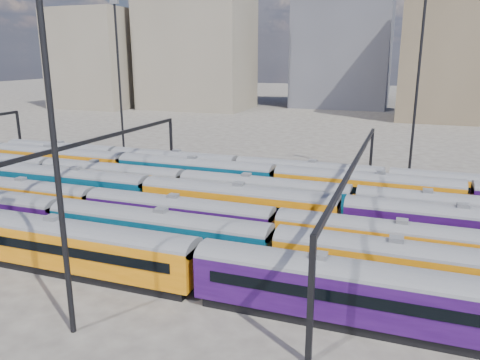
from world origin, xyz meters
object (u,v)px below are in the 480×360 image
(rake_0, at_px, (77,242))
(rake_2, at_px, (178,212))
(mast_2, at_px, (51,116))
(rake_1, at_px, (414,264))

(rake_0, bearing_deg, rake_2, 68.43)
(mast_2, bearing_deg, rake_0, 125.74)
(rake_0, relative_size, rake_2, 1.10)
(rake_2, bearing_deg, rake_0, -111.57)
(rake_0, relative_size, mast_2, 4.20)
(rake_1, relative_size, mast_2, 4.09)
(rake_1, relative_size, rake_2, 1.07)
(rake_2, bearing_deg, rake_1, -13.01)
(rake_1, xyz_separation_m, rake_2, (-21.63, 5.00, -0.17))
(rake_2, distance_m, mast_2, 20.51)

